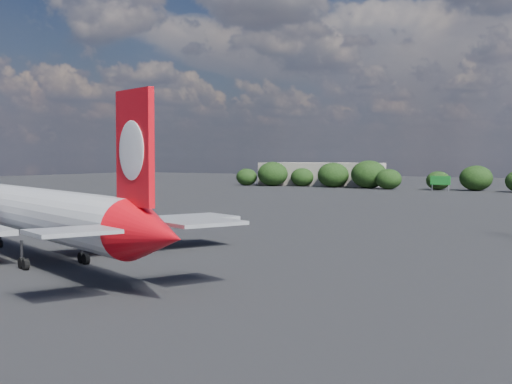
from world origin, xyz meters
The scene contains 4 objects.
ground centered at (0.00, 60.00, 0.00)m, with size 500.00×500.00×0.00m, color black.
qantas_airliner centered at (-9.08, 15.01, 4.81)m, with size 46.26×44.56×15.78m.
terminal_building centered at (-65.00, 192.00, 4.00)m, with size 42.00×16.00×8.00m.
highway_sign centered at (-18.00, 176.00, 3.13)m, with size 6.00×0.30×4.50m.
Camera 1 is at (43.47, -33.96, 10.81)m, focal length 50.00 mm.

